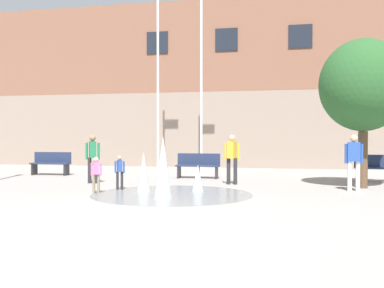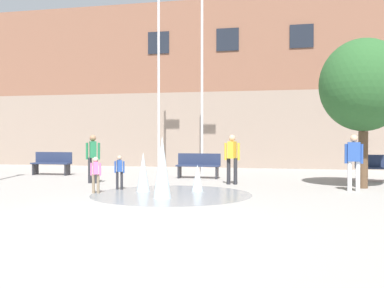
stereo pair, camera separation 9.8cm
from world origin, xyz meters
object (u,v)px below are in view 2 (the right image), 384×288
(park_bench_center, at_px, (198,165))
(park_bench_near_trashcan, at_px, (380,168))
(adult_in_red, at_px, (93,155))
(street_tree_near_building, at_px, (364,85))
(flagpole_right, at_px, (203,64))
(child_in_fountain, at_px, (96,172))
(adult_watching, at_px, (354,158))
(teen_by_trashcan, at_px, (232,155))
(park_bench_under_left_flagpole, at_px, (52,163))
(flagpole_left, at_px, (159,62))
(child_running, at_px, (119,170))

(park_bench_center, relative_size, park_bench_near_trashcan, 1.00)
(adult_in_red, bearing_deg, street_tree_near_building, 62.67)
(park_bench_near_trashcan, distance_m, flagpole_right, 7.81)
(child_in_fountain, relative_size, flagpole_right, 0.12)
(park_bench_near_trashcan, bearing_deg, adult_in_red, -164.61)
(adult_watching, distance_m, adult_in_red, 8.09)
(child_in_fountain, relative_size, street_tree_near_building, 0.22)
(adult_in_red, height_order, flagpole_right, flagpole_right)
(park_bench_center, distance_m, teen_by_trashcan, 2.40)
(park_bench_under_left_flagpole, distance_m, flagpole_right, 7.26)
(park_bench_under_left_flagpole, bearing_deg, teen_by_trashcan, -14.88)
(adult_in_red, height_order, flagpole_left, flagpole_left)
(park_bench_near_trashcan, bearing_deg, street_tree_near_building, -112.02)
(park_bench_center, height_order, adult_in_red, adult_in_red)
(park_bench_under_left_flagpole, height_order, street_tree_near_building, street_tree_near_building)
(park_bench_center, relative_size, street_tree_near_building, 0.36)
(park_bench_center, height_order, flagpole_right, flagpole_right)
(park_bench_near_trashcan, distance_m, adult_in_red, 9.68)
(adult_watching, height_order, teen_by_trashcan, same)
(adult_watching, xyz_separation_m, flagpole_left, (-7.07, 4.70, 3.69))
(teen_by_trashcan, bearing_deg, park_bench_near_trashcan, 124.21)
(park_bench_near_trashcan, xyz_separation_m, street_tree_near_building, (-0.87, -2.15, 2.57))
(park_bench_near_trashcan, bearing_deg, flagpole_right, 165.37)
(teen_by_trashcan, xyz_separation_m, flagpole_right, (-1.67, 3.66, 3.57))
(park_bench_center, relative_size, adult_in_red, 1.01)
(park_bench_under_left_flagpole, xyz_separation_m, adult_in_red, (2.96, -2.59, 0.45))
(teen_by_trashcan, bearing_deg, park_bench_under_left_flagpole, -92.91)
(park_bench_under_left_flagpole, xyz_separation_m, park_bench_center, (6.00, -0.15, 0.00))
(park_bench_under_left_flagpole, height_order, park_bench_center, same)
(flagpole_left, relative_size, flagpole_right, 1.03)
(adult_watching, bearing_deg, park_bench_center, 154.59)
(adult_in_red, xyz_separation_m, street_tree_near_building, (8.45, 0.42, 2.12))
(park_bench_near_trashcan, relative_size, child_running, 1.62)
(flagpole_left, bearing_deg, teen_by_trashcan, -46.18)
(park_bench_near_trashcan, relative_size, flagpole_left, 0.18)
(child_in_fountain, bearing_deg, park_bench_center, 130.69)
(flagpole_left, bearing_deg, flagpole_right, -0.00)
(child_running, xyz_separation_m, flagpole_right, (1.33, 5.75, 3.92))
(park_bench_near_trashcan, xyz_separation_m, teen_by_trashcan, (-4.81, -1.97, 0.45))
(park_bench_center, xyz_separation_m, child_running, (-1.53, -3.93, 0.10))
(adult_in_red, relative_size, teen_by_trashcan, 1.00)
(child_in_fountain, relative_size, flagpole_left, 0.11)
(street_tree_near_building, bearing_deg, flagpole_left, 152.72)
(adult_in_red, distance_m, flagpole_right, 6.24)
(adult_watching, distance_m, flagpole_left, 9.26)
(flagpole_left, relative_size, street_tree_near_building, 1.97)
(park_bench_under_left_flagpole, bearing_deg, adult_in_red, -41.14)
(adult_watching, distance_m, street_tree_near_building, 2.32)
(adult_watching, height_order, flagpole_left, flagpole_left)
(flagpole_right, bearing_deg, adult_watching, -41.93)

